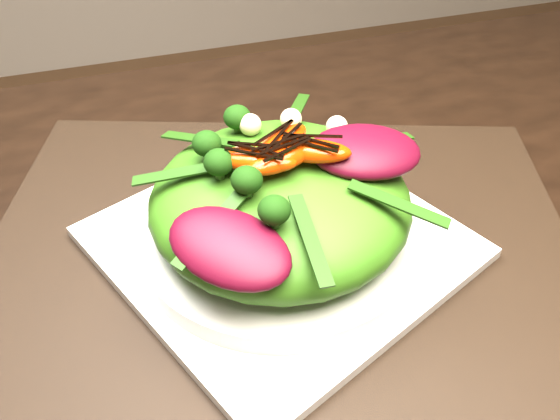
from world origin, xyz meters
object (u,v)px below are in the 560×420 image
object	(u,v)px
placemat	(280,248)
plate_base	(280,242)
dining_table	(450,290)
orange_segment	(254,156)
lettuce_mound	(280,201)
salad_bowl	(280,231)

from	to	relation	value
placemat	plate_base	world-z (taller)	plate_base
dining_table	placemat	xyz separation A→B (m)	(-0.13, 0.07, 0.02)
plate_base	orange_segment	size ratio (longest dim) A/B	4.20
dining_table	orange_segment	world-z (taller)	dining_table
dining_table	lettuce_mound	bearing A→B (deg)	151.57
dining_table	salad_bowl	bearing A→B (deg)	151.57
dining_table	salad_bowl	xyz separation A→B (m)	(-0.13, 0.07, 0.04)
placemat	salad_bowl	distance (m)	0.02
salad_bowl	orange_segment	bearing A→B (deg)	161.00
placemat	plate_base	xyz separation A→B (m)	(0.00, 0.00, 0.01)
salad_bowl	lettuce_mound	distance (m)	0.03
placemat	orange_segment	distance (m)	0.10
dining_table	lettuce_mound	size ratio (longest dim) A/B	7.30
plate_base	orange_segment	bearing A→B (deg)	161.00
placemat	salad_bowl	bearing A→B (deg)	0.00
plate_base	orange_segment	xyz separation A→B (m)	(-0.02, 0.01, 0.09)
orange_segment	plate_base	bearing A→B (deg)	-19.00
lettuce_mound	salad_bowl	bearing A→B (deg)	180.00
placemat	salad_bowl	world-z (taller)	salad_bowl
lettuce_mound	orange_segment	bearing A→B (deg)	161.00
plate_base	placemat	bearing A→B (deg)	180.00
plate_base	lettuce_mound	world-z (taller)	lettuce_mound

